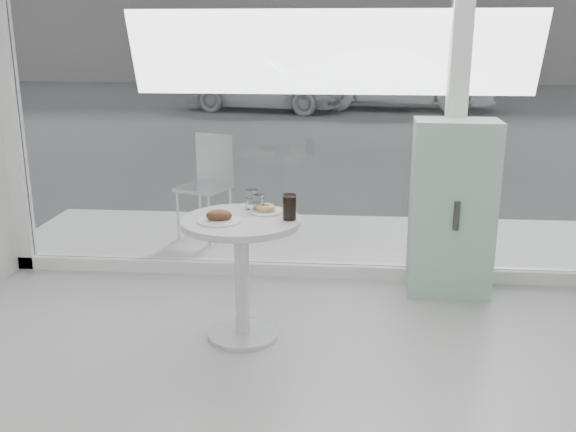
# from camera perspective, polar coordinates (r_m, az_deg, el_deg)

# --- Properties ---
(storefront) EXTENTS (5.00, 0.14, 3.00)m
(storefront) POSITION_cam_1_polar(r_m,az_deg,el_deg) (4.73, 4.85, 14.37)
(storefront) COLOR white
(storefront) RESTS_ON ground
(main_table) EXTENTS (0.72, 0.72, 0.77)m
(main_table) POSITION_cam_1_polar(r_m,az_deg,el_deg) (3.89, -4.15, -3.34)
(main_table) COLOR silver
(main_table) RESTS_ON ground
(patio_deck) EXTENTS (5.60, 1.60, 0.05)m
(patio_deck) POSITION_cam_1_polar(r_m,az_deg,el_deg) (5.81, 3.78, -2.28)
(patio_deck) COLOR silver
(patio_deck) RESTS_ON ground
(street) EXTENTS (40.00, 24.00, 0.00)m
(street) POSITION_cam_1_polar(r_m,az_deg,el_deg) (17.82, 4.75, 9.83)
(street) COLOR #3D3D3D
(street) RESTS_ON ground
(mint_cabinet) EXTENTS (0.60, 0.42, 1.26)m
(mint_cabinet) POSITION_cam_1_polar(r_m,az_deg,el_deg) (4.73, 14.35, 0.67)
(mint_cabinet) COLOR #A3D0B8
(mint_cabinet) RESTS_ON ground
(patio_chair) EXTENTS (0.52, 0.52, 0.92)m
(patio_chair) POSITION_cam_1_polar(r_m,az_deg,el_deg) (5.83, -7.12, 3.27)
(patio_chair) COLOR silver
(patio_chair) RESTS_ON patio_deck
(car_white) EXTENTS (4.30, 2.54, 1.37)m
(car_white) POSITION_cam_1_polar(r_m,az_deg,el_deg) (16.27, -2.25, 11.75)
(car_white) COLOR silver
(car_white) RESTS_ON street
(car_silver) EXTENTS (4.81, 2.20, 1.53)m
(car_silver) POSITION_cam_1_polar(r_m,az_deg,el_deg) (16.73, 9.80, 11.91)
(car_silver) COLOR #B1B5BA
(car_silver) RESTS_ON street
(plate_fritter) EXTENTS (0.26, 0.26, 0.07)m
(plate_fritter) POSITION_cam_1_polar(r_m,az_deg,el_deg) (3.76, -6.08, -0.12)
(plate_fritter) COLOR white
(plate_fritter) RESTS_ON main_table
(plate_donut) EXTENTS (0.21, 0.21, 0.05)m
(plate_donut) POSITION_cam_1_polar(r_m,az_deg,el_deg) (3.94, -2.02, 0.57)
(plate_donut) COLOR white
(plate_donut) RESTS_ON main_table
(water_tumbler_a) EXTENTS (0.08, 0.08, 0.12)m
(water_tumbler_a) POSITION_cam_1_polar(r_m,az_deg,el_deg) (4.02, -3.24, 1.38)
(water_tumbler_a) COLOR white
(water_tumbler_a) RESTS_ON main_table
(water_tumbler_b) EXTENTS (0.07, 0.07, 0.11)m
(water_tumbler_b) POSITION_cam_1_polar(r_m,az_deg,el_deg) (3.95, -2.62, 1.05)
(water_tumbler_b) COLOR white
(water_tumbler_b) RESTS_ON main_table
(cola_glass) EXTENTS (0.08, 0.08, 0.15)m
(cola_glass) POSITION_cam_1_polar(r_m,az_deg,el_deg) (3.78, 0.14, 0.76)
(cola_glass) COLOR white
(cola_glass) RESTS_ON main_table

